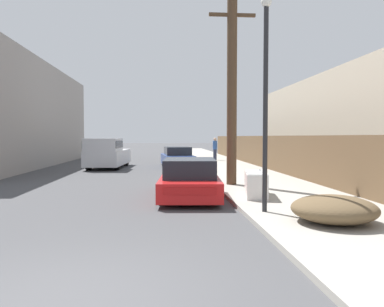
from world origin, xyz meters
TOP-DOWN VIEW (x-y plane):
  - ground_plane at (0.00, 0.00)m, footprint 220.00×220.00m
  - sidewalk_curb at (5.30, 23.50)m, footprint 4.20×63.00m
  - discarded_fridge at (4.08, 7.01)m, footprint 0.92×1.84m
  - parked_sports_car_red at (2.05, 7.67)m, footprint 2.15×4.79m
  - car_parked_mid at (2.13, 19.68)m, footprint 2.12×4.56m
  - pickup_truck at (-2.26, 19.15)m, footprint 2.34×5.37m
  - utility_pole at (3.86, 9.94)m, footprint 1.80×0.39m
  - street_lamp at (3.70, 4.60)m, footprint 0.26×0.26m
  - brush_pile at (4.87, 3.32)m, footprint 1.84×1.79m
  - wooden_fence at (7.25, 18.73)m, footprint 0.08×34.64m
  - building_right_house at (12.38, 14.19)m, footprint 6.00×20.49m
  - pedestrian at (5.37, 25.12)m, footprint 0.34×0.34m

SIDE VIEW (x-z plane):
  - ground_plane at x=0.00m, z-range 0.00..0.00m
  - sidewalk_curb at x=5.30m, z-range 0.00..0.12m
  - brush_pile at x=4.87m, z-range 0.12..0.71m
  - discarded_fridge at x=4.08m, z-range 0.11..0.90m
  - parked_sports_car_red at x=2.05m, z-range -0.06..1.22m
  - car_parked_mid at x=2.13m, z-range -0.04..1.29m
  - pickup_truck at x=-2.26m, z-range 0.00..1.88m
  - pedestrian at x=5.37m, z-range 0.15..1.92m
  - wooden_fence at x=7.25m, z-range 0.12..2.03m
  - building_right_house at x=12.38m, z-range 0.00..5.29m
  - street_lamp at x=3.70m, z-range 0.51..5.76m
  - utility_pole at x=3.86m, z-range 0.19..7.43m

